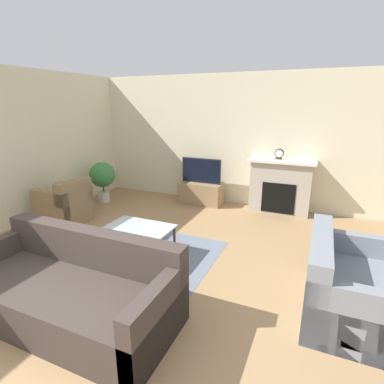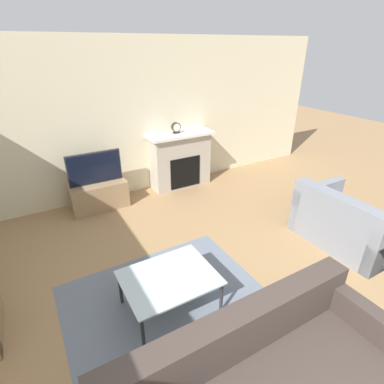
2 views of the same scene
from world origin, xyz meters
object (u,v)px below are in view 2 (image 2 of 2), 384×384
(coffee_table, at_px, (169,280))
(mantel_clock, at_px, (176,128))
(tv, at_px, (95,168))
(couch_loveseat, at_px, (348,224))

(coffee_table, relative_size, mantel_clock, 4.63)
(tv, relative_size, mantel_clock, 4.29)
(tv, bearing_deg, couch_loveseat, -44.94)
(couch_loveseat, height_order, mantel_clock, mantel_clock)
(tv, relative_size, coffee_table, 0.93)
(coffee_table, bearing_deg, mantel_clock, 61.22)
(coffee_table, height_order, mantel_clock, mantel_clock)
(tv, distance_m, couch_loveseat, 3.94)
(tv, bearing_deg, mantel_clock, 4.18)
(couch_loveseat, distance_m, coffee_table, 2.70)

